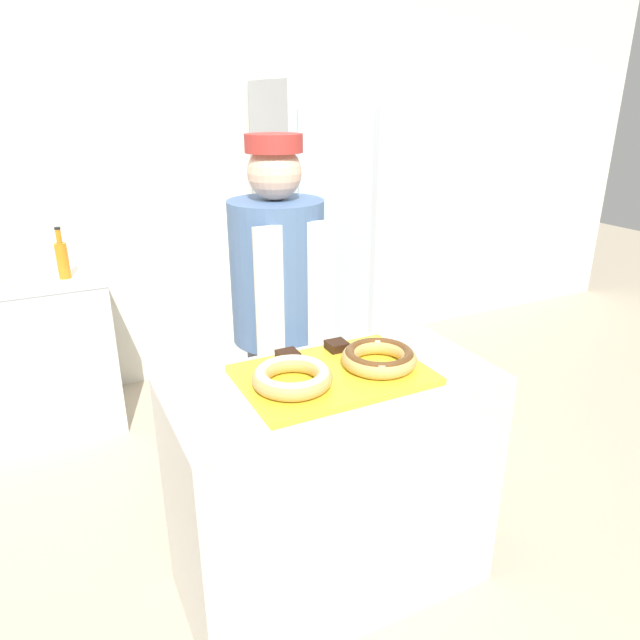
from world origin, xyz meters
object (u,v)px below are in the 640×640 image
at_px(chest_freezer, 29,357).
at_px(beverage_fridge, 313,237).
at_px(brownie_back_right, 337,346).
at_px(bottle_orange, 62,259).
at_px(baker_person, 279,324).
at_px(brownie_back_left, 288,356).
at_px(donut_chocolate_glaze, 379,357).
at_px(donut_light_glaze, 292,376).
at_px(serving_tray, 333,375).

bearing_deg(chest_freezer, beverage_fridge, -0.22).
relative_size(brownie_back_right, bottle_orange, 0.27).
distance_m(baker_person, bottle_orange, 1.34).
distance_m(brownie_back_left, chest_freezer, 1.90).
bearing_deg(beverage_fridge, donut_chocolate_glaze, -108.89).
xyz_separation_m(donut_light_glaze, baker_person, (0.22, 0.64, -0.08)).
bearing_deg(serving_tray, beverage_fridge, 66.14).
bearing_deg(donut_light_glaze, donut_chocolate_glaze, 0.00).
bearing_deg(serving_tray, donut_chocolate_glaze, -10.24).
xyz_separation_m(beverage_fridge, bottle_orange, (-1.51, -0.07, 0.06)).
relative_size(donut_light_glaze, chest_freezer, 0.29).
xyz_separation_m(brownie_back_right, chest_freezer, (-1.09, 1.60, -0.49)).
relative_size(donut_chocolate_glaze, brownie_back_left, 3.59).
relative_size(brownie_back_left, beverage_fridge, 0.04).
xyz_separation_m(serving_tray, baker_person, (0.05, 0.61, -0.04)).
bearing_deg(serving_tray, chest_freezer, 119.30).
bearing_deg(chest_freezer, donut_light_glaze, -65.33).
relative_size(baker_person, beverage_fridge, 0.88).
distance_m(donut_light_glaze, brownie_back_right, 0.33).
bearing_deg(baker_person, serving_tray, -95.09).
xyz_separation_m(brownie_back_left, brownie_back_right, (0.20, 0.00, 0.00)).
bearing_deg(donut_light_glaze, baker_person, 70.98).
bearing_deg(beverage_fridge, chest_freezer, 179.78).
height_order(serving_tray, donut_light_glaze, donut_light_glaze).
xyz_separation_m(baker_person, beverage_fridge, (0.72, 1.15, 0.08)).
xyz_separation_m(donut_chocolate_glaze, brownie_back_right, (-0.07, 0.19, -0.02)).
distance_m(serving_tray, donut_light_glaze, 0.17).
bearing_deg(serving_tray, donut_light_glaze, -169.76).
xyz_separation_m(donut_chocolate_glaze, baker_person, (-0.11, 0.64, -0.08)).
relative_size(serving_tray, beverage_fridge, 0.33).
distance_m(serving_tray, brownie_back_left, 0.19).
xyz_separation_m(donut_light_glaze, brownie_back_left, (0.07, 0.19, -0.02)).
distance_m(brownie_back_left, bottle_orange, 1.65).
height_order(donut_light_glaze, chest_freezer, donut_light_glaze).
height_order(baker_person, bottle_orange, baker_person).
height_order(donut_chocolate_glaze, brownie_back_right, donut_chocolate_glaze).
bearing_deg(brownie_back_left, serving_tray, -57.83).
xyz_separation_m(donut_light_glaze, donut_chocolate_glaze, (0.33, 0.00, 0.00)).
bearing_deg(brownie_back_right, brownie_back_left, 180.00).
relative_size(serving_tray, bottle_orange, 2.30).
bearing_deg(baker_person, brownie_back_right, -84.27).
xyz_separation_m(serving_tray, brownie_back_right, (0.10, 0.16, 0.03)).
bearing_deg(donut_light_glaze, beverage_fridge, 62.18).
bearing_deg(chest_freezer, brownie_back_right, -55.84).
xyz_separation_m(brownie_back_left, bottle_orange, (-0.64, 1.52, 0.07)).
bearing_deg(brownie_back_right, bottle_orange, 118.76).
xyz_separation_m(serving_tray, beverage_fridge, (0.78, 1.75, 0.04)).
relative_size(donut_chocolate_glaze, chest_freezer, 0.29).
bearing_deg(beverage_fridge, bottle_orange, -177.26).
relative_size(donut_light_glaze, bottle_orange, 0.96).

